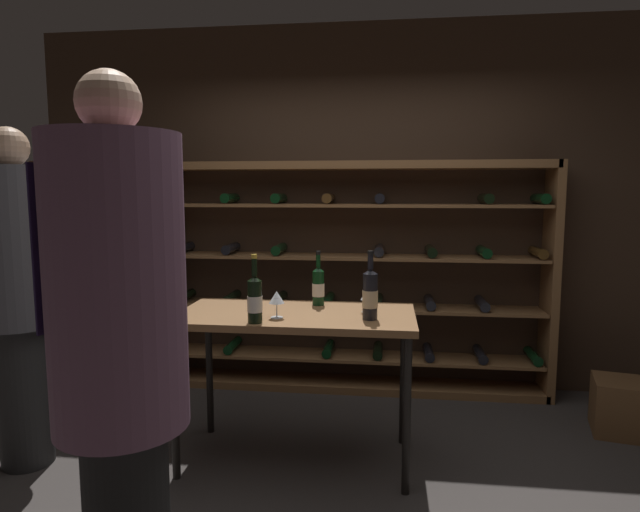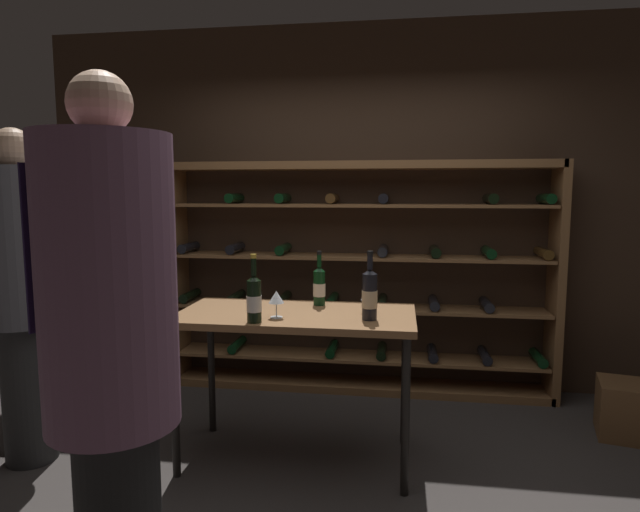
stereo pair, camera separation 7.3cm
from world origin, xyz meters
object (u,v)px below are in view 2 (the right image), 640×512
wine_crate (639,411)px  wine_bottle_gold_foil (254,298)px  wine_glass_stemmed_center (276,298)px  person_host_in_suit (21,282)px  display_cabinet (84,278)px  tasting_table (296,327)px  person_guest_plum_blouse (112,352)px  wine_bottle_amber_reserve (319,286)px  wine_glass_stemmed_right (368,295)px  wine_rack (358,279)px  wine_bottle_red_label (370,294)px

wine_crate → wine_bottle_gold_foil: wine_bottle_gold_foil is taller
wine_bottle_gold_foil → wine_glass_stemmed_center: size_ratio=2.43×
person_host_in_suit → wine_bottle_gold_foil: (1.38, -0.03, -0.05)m
person_host_in_suit → display_cabinet: (-0.32, 1.11, -0.17)m
wine_crate → wine_bottle_gold_foil: size_ratio=1.31×
wine_crate → display_cabinet: 4.07m
display_cabinet → wine_bottle_gold_foil: display_cabinet is taller
tasting_table → person_guest_plum_blouse: 1.51m
wine_bottle_amber_reserve → wine_glass_stemmed_center: bearing=-116.3°
wine_crate → wine_glass_stemmed_center: (-2.20, -0.74, 0.82)m
person_host_in_suit → wine_glass_stemmed_right: 1.98m
person_guest_plum_blouse → wine_glass_stemmed_center: bearing=10.2°
wine_rack → wine_bottle_red_label: bearing=-83.0°
wine_bottle_gold_foil → wine_glass_stemmed_right: bearing=28.4°
wine_rack → wine_crate: 2.08m
wine_bottle_gold_foil → wine_glass_stemmed_center: bearing=51.8°
person_guest_plum_blouse → wine_glass_stemmed_right: size_ratio=13.88×
person_host_in_suit → person_guest_plum_blouse: person_guest_plum_blouse is taller
wine_rack → wine_crate: wine_rack is taller
person_host_in_suit → display_cabinet: size_ratio=1.07×
person_guest_plum_blouse → wine_bottle_amber_reserve: 1.72m
wine_rack → wine_glass_stemmed_center: wine_rack is taller
person_guest_plum_blouse → display_cabinet: size_ratio=1.07×
person_guest_plum_blouse → wine_crate: size_ratio=4.04×
wine_rack → wine_bottle_red_label: (0.16, -1.31, 0.13)m
display_cabinet → wine_glass_stemmed_right: display_cabinet is taller
person_host_in_suit → wine_glass_stemmed_center: size_ratio=12.88×
wine_rack → wine_bottle_red_label: size_ratio=8.09×
wine_bottle_red_label → wine_rack: bearing=97.0°
tasting_table → display_cabinet: 2.07m
wine_rack → person_guest_plum_blouse: (-0.58, -2.65, 0.18)m
wine_crate → wine_bottle_amber_reserve: 2.22m
tasting_table → wine_bottle_amber_reserve: bearing=65.6°
wine_glass_stemmed_right → person_host_in_suit: bearing=-171.8°
wine_bottle_gold_foil → wine_glass_stemmed_center: wine_bottle_gold_foil is taller
wine_crate → display_cabinet: display_cabinet is taller
wine_crate → display_cabinet: bearing=175.9°
person_guest_plum_blouse → wine_bottle_red_label: size_ratio=5.17×
person_guest_plum_blouse → wine_glass_stemmed_right: person_guest_plum_blouse is taller
tasting_table → wine_bottle_red_label: wine_bottle_red_label is taller
wine_glass_stemmed_right → wine_bottle_amber_reserve: bearing=150.8°
wine_bottle_gold_foil → wine_glass_stemmed_right: (0.58, 0.32, -0.03)m
wine_rack → wine_glass_stemmed_center: size_ratio=20.22×
person_guest_plum_blouse → wine_bottle_gold_foil: bearing=13.6°
wine_bottle_amber_reserve → wine_glass_stemmed_center: (-0.18, -0.37, -0.01)m
wine_rack → tasting_table: size_ratio=2.24×
wine_bottle_red_label → wine_glass_stemmed_center: 0.51m
wine_rack → display_cabinet: wine_rack is taller
person_guest_plum_blouse → wine_bottle_amber_reserve: (0.41, 1.67, -0.07)m
person_guest_plum_blouse → wine_glass_stemmed_center: (0.23, 1.30, -0.08)m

